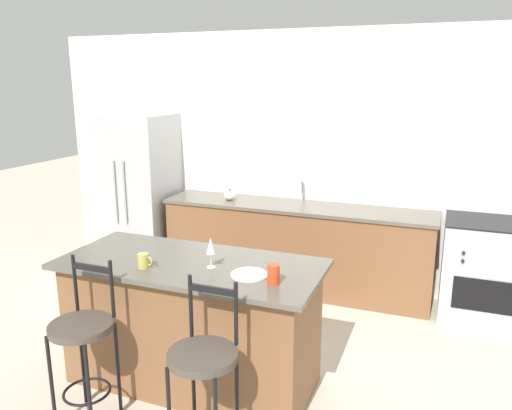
{
  "coord_description": "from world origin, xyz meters",
  "views": [
    {
      "loc": [
        1.41,
        -4.51,
        2.18
      ],
      "look_at": [
        -0.09,
        -0.62,
        1.14
      ],
      "focal_mm": 35.0,
      "sensor_mm": 36.0,
      "label": 1
    }
  ],
  "objects_px": {
    "refrigerator": "(140,194)",
    "bar_stool_near": "(83,341)",
    "coffee_mug": "(144,261)",
    "bar_stool_far": "(204,371)",
    "tumbler_cup": "(273,274)",
    "wine_glass": "(211,246)",
    "oven_range": "(485,270)",
    "pumpkin_decoration": "(230,196)",
    "dinner_plate": "(249,274)"
  },
  "relations": [
    {
      "from": "refrigerator",
      "to": "bar_stool_near",
      "type": "xyz_separation_m",
      "value": [
        1.22,
        -2.49,
        -0.34
      ]
    },
    {
      "from": "refrigerator",
      "to": "coffee_mug",
      "type": "distance_m",
      "value": 2.51
    },
    {
      "from": "bar_stool_far",
      "to": "tumbler_cup",
      "type": "height_order",
      "value": "bar_stool_far"
    },
    {
      "from": "wine_glass",
      "to": "coffee_mug",
      "type": "distance_m",
      "value": 0.47
    },
    {
      "from": "oven_range",
      "to": "tumbler_cup",
      "type": "distance_m",
      "value": 2.52
    },
    {
      "from": "wine_glass",
      "to": "pumpkin_decoration",
      "type": "bearing_deg",
      "value": 110.31
    },
    {
      "from": "bar_stool_near",
      "to": "wine_glass",
      "type": "bearing_deg",
      "value": 43.67
    },
    {
      "from": "wine_glass",
      "to": "refrigerator",
      "type": "bearing_deg",
      "value": 134.17
    },
    {
      "from": "oven_range",
      "to": "coffee_mug",
      "type": "relative_size",
      "value": 8.56
    },
    {
      "from": "bar_stool_near",
      "to": "bar_stool_far",
      "type": "xyz_separation_m",
      "value": [
        0.88,
        -0.04,
        0.0
      ]
    },
    {
      "from": "dinner_plate",
      "to": "bar_stool_near",
      "type": "bearing_deg",
      "value": -149.08
    },
    {
      "from": "tumbler_cup",
      "to": "pumpkin_decoration",
      "type": "relative_size",
      "value": 1.0
    },
    {
      "from": "tumbler_cup",
      "to": "pumpkin_decoration",
      "type": "xyz_separation_m",
      "value": [
        -1.2,
        2.03,
        -0.03
      ]
    },
    {
      "from": "dinner_plate",
      "to": "tumbler_cup",
      "type": "distance_m",
      "value": 0.22
    },
    {
      "from": "pumpkin_decoration",
      "to": "coffee_mug",
      "type": "bearing_deg",
      "value": -82.25
    },
    {
      "from": "bar_stool_near",
      "to": "dinner_plate",
      "type": "height_order",
      "value": "bar_stool_near"
    },
    {
      "from": "refrigerator",
      "to": "dinner_plate",
      "type": "relative_size",
      "value": 7.35
    },
    {
      "from": "refrigerator",
      "to": "oven_range",
      "type": "height_order",
      "value": "refrigerator"
    },
    {
      "from": "oven_range",
      "to": "dinner_plate",
      "type": "bearing_deg",
      "value": -128.49
    },
    {
      "from": "refrigerator",
      "to": "oven_range",
      "type": "bearing_deg",
      "value": 0.45
    },
    {
      "from": "refrigerator",
      "to": "bar_stool_far",
      "type": "bearing_deg",
      "value": -50.36
    },
    {
      "from": "bar_stool_near",
      "to": "dinner_plate",
      "type": "distance_m",
      "value": 1.14
    },
    {
      "from": "oven_range",
      "to": "wine_glass",
      "type": "height_order",
      "value": "wine_glass"
    },
    {
      "from": "coffee_mug",
      "to": "tumbler_cup",
      "type": "bearing_deg",
      "value": 3.34
    },
    {
      "from": "oven_range",
      "to": "wine_glass",
      "type": "xyz_separation_m",
      "value": [
        -1.87,
        -1.93,
        0.62
      ]
    },
    {
      "from": "dinner_plate",
      "to": "coffee_mug",
      "type": "xyz_separation_m",
      "value": [
        -0.72,
        -0.13,
        0.04
      ]
    },
    {
      "from": "bar_stool_near",
      "to": "dinner_plate",
      "type": "xyz_separation_m",
      "value": [
        0.92,
        0.55,
        0.38
      ]
    },
    {
      "from": "bar_stool_far",
      "to": "wine_glass",
      "type": "relative_size",
      "value": 5.08
    },
    {
      "from": "refrigerator",
      "to": "dinner_plate",
      "type": "xyz_separation_m",
      "value": [
        2.14,
        -1.94,
        0.04
      ]
    },
    {
      "from": "bar_stool_near",
      "to": "pumpkin_decoration",
      "type": "distance_m",
      "value": 2.54
    },
    {
      "from": "coffee_mug",
      "to": "tumbler_cup",
      "type": "distance_m",
      "value": 0.92
    },
    {
      "from": "refrigerator",
      "to": "coffee_mug",
      "type": "xyz_separation_m",
      "value": [
        1.42,
        -2.07,
        0.08
      ]
    },
    {
      "from": "tumbler_cup",
      "to": "wine_glass",
      "type": "bearing_deg",
      "value": 166.41
    },
    {
      "from": "dinner_plate",
      "to": "wine_glass",
      "type": "relative_size",
      "value": 1.16
    },
    {
      "from": "dinner_plate",
      "to": "oven_range",
      "type": "bearing_deg",
      "value": 51.51
    },
    {
      "from": "bar_stool_near",
      "to": "pumpkin_decoration",
      "type": "bearing_deg",
      "value": 91.89
    },
    {
      "from": "bar_stool_far",
      "to": "wine_glass",
      "type": "xyz_separation_m",
      "value": [
        -0.25,
        0.63,
        0.52
      ]
    },
    {
      "from": "bar_stool_far",
      "to": "refrigerator",
      "type": "bearing_deg",
      "value": 129.64
    },
    {
      "from": "refrigerator",
      "to": "tumbler_cup",
      "type": "height_order",
      "value": "refrigerator"
    },
    {
      "from": "oven_range",
      "to": "bar_stool_far",
      "type": "bearing_deg",
      "value": -122.25
    },
    {
      "from": "oven_range",
      "to": "bar_stool_far",
      "type": "relative_size",
      "value": 0.87
    },
    {
      "from": "oven_range",
      "to": "tumbler_cup",
      "type": "relative_size",
      "value": 7.33
    },
    {
      "from": "tumbler_cup",
      "to": "pumpkin_decoration",
      "type": "distance_m",
      "value": 2.36
    },
    {
      "from": "refrigerator",
      "to": "oven_range",
      "type": "xyz_separation_m",
      "value": [
        3.71,
        0.03,
        -0.44
      ]
    },
    {
      "from": "oven_range",
      "to": "coffee_mug",
      "type": "bearing_deg",
      "value": -137.47
    },
    {
      "from": "dinner_plate",
      "to": "wine_glass",
      "type": "bearing_deg",
      "value": 171.67
    },
    {
      "from": "bar_stool_near",
      "to": "bar_stool_far",
      "type": "relative_size",
      "value": 1.0
    },
    {
      "from": "refrigerator",
      "to": "coffee_mug",
      "type": "height_order",
      "value": "refrigerator"
    },
    {
      "from": "refrigerator",
      "to": "tumbler_cup",
      "type": "distance_m",
      "value": 3.09
    },
    {
      "from": "bar_stool_far",
      "to": "dinner_plate",
      "type": "height_order",
      "value": "bar_stool_far"
    }
  ]
}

